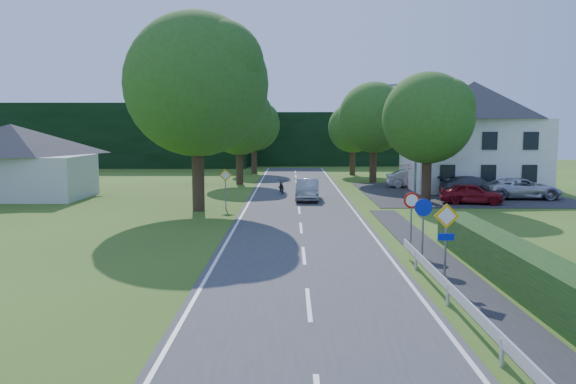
{
  "coord_description": "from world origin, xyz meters",
  "views": [
    {
      "loc": [
        -0.49,
        -9.1,
        4.88
      ],
      "look_at": [
        -0.63,
        16.58,
        1.97
      ],
      "focal_mm": 35.0,
      "sensor_mm": 36.0,
      "label": 1
    }
  ],
  "objects_px": {
    "parked_car_grey": "(474,186)",
    "parked_car_silver_a": "(414,179)",
    "streetlight": "(414,135)",
    "parked_car_red": "(471,193)",
    "parasol": "(408,177)",
    "moving_car": "(308,189)",
    "motorcycle": "(282,186)",
    "parked_car_silver_b": "(522,188)"
  },
  "relations": [
    {
      "from": "motorcycle",
      "to": "parked_car_silver_a",
      "type": "relative_size",
      "value": 0.46
    },
    {
      "from": "parked_car_silver_a",
      "to": "parked_car_silver_b",
      "type": "relative_size",
      "value": 0.86
    },
    {
      "from": "parked_car_grey",
      "to": "parked_car_silver_b",
      "type": "height_order",
      "value": "parked_car_silver_b"
    },
    {
      "from": "streetlight",
      "to": "moving_car",
      "type": "relative_size",
      "value": 1.83
    },
    {
      "from": "streetlight",
      "to": "parked_car_silver_a",
      "type": "xyz_separation_m",
      "value": [
        1.58,
        7.0,
        -3.69
      ]
    },
    {
      "from": "parked_car_red",
      "to": "parked_car_silver_a",
      "type": "relative_size",
      "value": 0.88
    },
    {
      "from": "parked_car_silver_a",
      "to": "parked_car_silver_b",
      "type": "xyz_separation_m",
      "value": [
        5.91,
        -7.42,
        -0.02
      ]
    },
    {
      "from": "motorcycle",
      "to": "parked_car_silver_b",
      "type": "height_order",
      "value": "parked_car_silver_b"
    },
    {
      "from": "parked_car_silver_a",
      "to": "parked_car_grey",
      "type": "height_order",
      "value": "parked_car_silver_a"
    },
    {
      "from": "motorcycle",
      "to": "parked_car_silver_a",
      "type": "height_order",
      "value": "parked_car_silver_a"
    },
    {
      "from": "parked_car_grey",
      "to": "parasol",
      "type": "bearing_deg",
      "value": 41.62
    },
    {
      "from": "parked_car_red",
      "to": "parked_car_grey",
      "type": "relative_size",
      "value": 0.8
    },
    {
      "from": "parked_car_grey",
      "to": "parked_car_silver_a",
      "type": "bearing_deg",
      "value": 23.33
    },
    {
      "from": "parked_car_red",
      "to": "parked_car_silver_a",
      "type": "height_order",
      "value": "parked_car_silver_a"
    },
    {
      "from": "streetlight",
      "to": "parked_car_silver_b",
      "type": "distance_m",
      "value": 8.36
    },
    {
      "from": "parked_car_silver_b",
      "to": "parked_car_silver_a",
      "type": "bearing_deg",
      "value": 40.87
    },
    {
      "from": "moving_car",
      "to": "parked_car_silver_a",
      "type": "height_order",
      "value": "parked_car_silver_a"
    },
    {
      "from": "parked_car_silver_a",
      "to": "parked_car_red",
      "type": "bearing_deg",
      "value": -166.79
    },
    {
      "from": "parked_car_silver_b",
      "to": "parked_car_grey",
      "type": "bearing_deg",
      "value": 61.63
    },
    {
      "from": "parked_car_silver_a",
      "to": "parasol",
      "type": "relative_size",
      "value": 1.88
    },
    {
      "from": "parked_car_red",
      "to": "parked_car_grey",
      "type": "height_order",
      "value": "parked_car_grey"
    },
    {
      "from": "parked_car_grey",
      "to": "parked_car_red",
      "type": "bearing_deg",
      "value": 155.32
    },
    {
      "from": "parked_car_silver_b",
      "to": "moving_car",
      "type": "bearing_deg",
      "value": 95.37
    },
    {
      "from": "streetlight",
      "to": "parked_car_red",
      "type": "xyz_separation_m",
      "value": [
        3.12,
        -3.05,
        -3.75
      ]
    },
    {
      "from": "parked_car_silver_b",
      "to": "parasol",
      "type": "distance_m",
      "value": 8.68
    },
    {
      "from": "parked_car_silver_a",
      "to": "parasol",
      "type": "bearing_deg",
      "value": 161.04
    },
    {
      "from": "moving_car",
      "to": "motorcycle",
      "type": "distance_m",
      "value": 4.28
    },
    {
      "from": "moving_car",
      "to": "parked_car_grey",
      "type": "relative_size",
      "value": 0.89
    },
    {
      "from": "moving_car",
      "to": "motorcycle",
      "type": "height_order",
      "value": "moving_car"
    },
    {
      "from": "parked_car_red",
      "to": "parked_car_silver_b",
      "type": "relative_size",
      "value": 0.76
    },
    {
      "from": "parked_car_red",
      "to": "parasol",
      "type": "xyz_separation_m",
      "value": [
        -2.41,
        8.05,
        0.4
      ]
    },
    {
      "from": "moving_car",
      "to": "parked_car_silver_b",
      "type": "bearing_deg",
      "value": 5.59
    },
    {
      "from": "moving_car",
      "to": "parasol",
      "type": "xyz_separation_m",
      "value": [
        8.13,
        6.21,
        0.35
      ]
    },
    {
      "from": "moving_car",
      "to": "parked_car_silver_a",
      "type": "distance_m",
      "value": 12.18
    },
    {
      "from": "parked_car_red",
      "to": "parasol",
      "type": "relative_size",
      "value": 1.66
    },
    {
      "from": "streetlight",
      "to": "parked_car_grey",
      "type": "bearing_deg",
      "value": 15.04
    },
    {
      "from": "moving_car",
      "to": "parked_car_silver_a",
      "type": "relative_size",
      "value": 0.98
    },
    {
      "from": "parked_car_red",
      "to": "parasol",
      "type": "bearing_deg",
      "value": 26.86
    },
    {
      "from": "streetlight",
      "to": "parked_car_silver_a",
      "type": "relative_size",
      "value": 1.79
    },
    {
      "from": "motorcycle",
      "to": "parked_car_red",
      "type": "relative_size",
      "value": 0.53
    },
    {
      "from": "parked_car_red",
      "to": "parked_car_silver_b",
      "type": "xyz_separation_m",
      "value": [
        4.36,
        2.63,
        0.05
      ]
    },
    {
      "from": "streetlight",
      "to": "parasol",
      "type": "relative_size",
      "value": 3.37
    }
  ]
}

